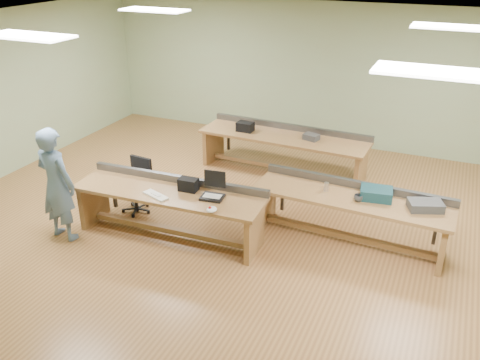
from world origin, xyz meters
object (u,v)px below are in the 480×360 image
(workbench_back, at_px, (284,144))
(drinks_can, at_px, (326,187))
(workbench_front, at_px, (170,202))
(mug, at_px, (358,198))
(laptop_base, at_px, (212,197))
(parts_bin_teal, at_px, (376,194))
(task_chair, at_px, (137,192))
(camera_bag, at_px, (188,185))
(workbench_mid, at_px, (351,208))
(person, at_px, (57,184))
(parts_bin_grey, at_px, (425,205))

(workbench_back, xyz_separation_m, drinks_can, (1.34, -1.99, 0.25))
(workbench_front, relative_size, mug, 23.54)
(laptop_base, height_order, parts_bin_teal, parts_bin_teal)
(drinks_can, bearing_deg, task_chair, -171.31)
(task_chair, bearing_deg, mug, 10.74)
(workbench_front, xyz_separation_m, laptop_base, (0.69, 0.03, 0.21))
(camera_bag, bearing_deg, workbench_back, 76.25)
(workbench_mid, bearing_deg, workbench_back, 133.07)
(laptop_base, xyz_separation_m, camera_bag, (-0.43, 0.09, 0.08))
(workbench_front, xyz_separation_m, drinks_can, (2.11, 0.93, 0.26))
(laptop_base, distance_m, camera_bag, 0.45)
(person, bearing_deg, camera_bag, -148.99)
(workbench_back, distance_m, task_chair, 2.99)
(workbench_front, relative_size, person, 1.68)
(workbench_back, xyz_separation_m, laptop_base, (-0.08, -2.89, 0.20))
(camera_bag, xyz_separation_m, parts_bin_grey, (3.25, 0.78, -0.03))
(task_chair, distance_m, parts_bin_grey, 4.47)
(parts_bin_teal, bearing_deg, laptop_base, -156.35)
(workbench_mid, relative_size, person, 1.65)
(workbench_front, xyz_separation_m, task_chair, (-0.92, 0.46, -0.23))
(camera_bag, relative_size, mug, 2.22)
(parts_bin_teal, distance_m, parts_bin_grey, 0.68)
(mug, bearing_deg, workbench_front, -163.37)
(workbench_front, distance_m, parts_bin_teal, 3.00)
(workbench_back, relative_size, parts_bin_grey, 7.24)
(drinks_can, bearing_deg, mug, -16.27)
(parts_bin_grey, bearing_deg, camera_bag, -166.51)
(person, distance_m, drinks_can, 3.94)
(laptop_base, bearing_deg, workbench_mid, 18.94)
(person, distance_m, laptop_base, 2.29)
(workbench_mid, distance_m, task_chair, 3.45)
(workbench_mid, height_order, drinks_can, drinks_can)
(laptop_base, xyz_separation_m, drinks_can, (1.42, 0.89, 0.05))
(camera_bag, bearing_deg, parts_bin_teal, 14.87)
(laptop_base, bearing_deg, mug, 14.46)
(workbench_mid, height_order, workbench_back, same)
(parts_bin_grey, xyz_separation_m, mug, (-0.89, -0.12, -0.01))
(workbench_front, bearing_deg, camera_bag, 23.24)
(person, xyz_separation_m, task_chair, (0.56, 1.15, -0.54))
(workbench_front, xyz_separation_m, workbench_back, (0.77, 2.92, 0.01))
(person, bearing_deg, workbench_mid, -152.38)
(workbench_mid, xyz_separation_m, mug, (0.11, -0.12, 0.24))
(camera_bag, distance_m, parts_bin_teal, 2.70)
(workbench_front, distance_m, workbench_mid, 2.66)
(drinks_can, bearing_deg, parts_bin_grey, -0.92)
(task_chair, relative_size, drinks_can, 7.01)
(workbench_mid, distance_m, drinks_can, 0.47)
(camera_bag, distance_m, drinks_can, 2.02)
(task_chair, distance_m, drinks_can, 3.10)
(camera_bag, xyz_separation_m, parts_bin_teal, (2.57, 0.84, -0.02))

